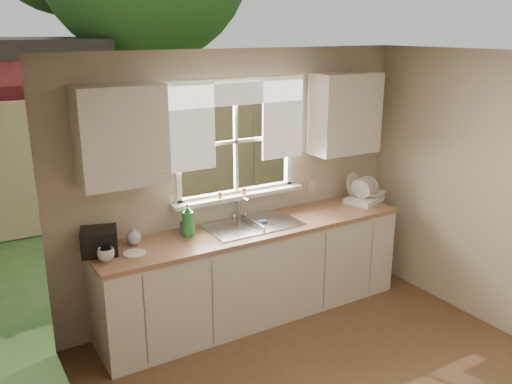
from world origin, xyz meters
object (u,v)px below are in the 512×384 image
soap_bottle_a (188,219)px  cup (106,255)px  dish_rack (363,194)px  black_appliance (99,241)px

soap_bottle_a → cup: 0.80m
dish_rack → black_appliance: (-2.77, 0.06, 0.03)m
black_appliance → soap_bottle_a: bearing=15.2°
cup → black_appliance: bearing=73.6°
dish_rack → black_appliance: 2.77m
soap_bottle_a → black_appliance: (-0.78, 0.02, -0.05)m
black_appliance → dish_rack: bearing=15.1°
black_appliance → cup: bearing=-73.7°
dish_rack → cup: size_ratio=3.46×
soap_bottle_a → black_appliance: bearing=-166.2°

